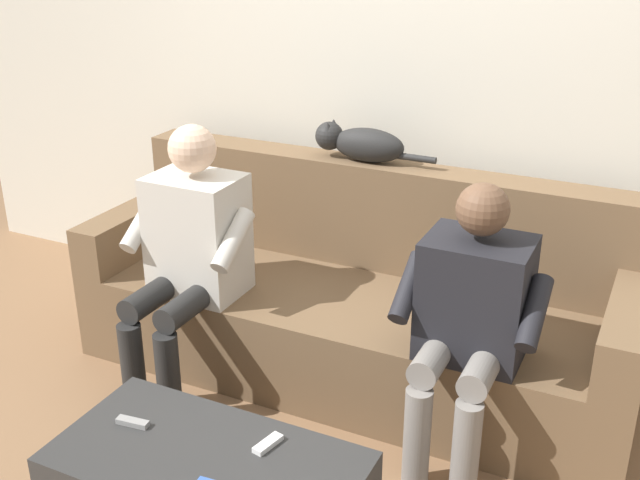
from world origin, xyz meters
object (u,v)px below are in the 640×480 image
(couch, at_px, (358,304))
(person_left_seated, at_px, (470,311))
(remote_gray, at_px, (133,422))
(remote_white, at_px, (268,444))
(person_right_seated, at_px, (190,246))
(cat_on_backrest, at_px, (360,143))

(couch, height_order, person_left_seated, person_left_seated)
(person_left_seated, xyz_separation_m, remote_gray, (0.92, 0.81, -0.25))
(remote_gray, distance_m, remote_white, 0.48)
(couch, relative_size, person_right_seated, 2.11)
(person_right_seated, bearing_deg, remote_white, 137.53)
(remote_white, bearing_deg, couch, -159.72)
(remote_white, bearing_deg, person_left_seated, 159.63)
(remote_gray, bearing_deg, person_right_seated, 103.50)
(remote_gray, bearing_deg, person_left_seated, 34.42)
(remote_white, bearing_deg, remote_gray, -65.70)
(couch, bearing_deg, cat_on_backrest, -65.58)
(person_right_seated, bearing_deg, person_left_seated, -179.55)
(cat_on_backrest, relative_size, remote_white, 5.12)
(remote_gray, bearing_deg, remote_white, 5.21)
(cat_on_backrest, distance_m, remote_gray, 1.61)
(couch, bearing_deg, remote_white, 97.96)
(person_left_seated, relative_size, remote_white, 9.57)
(person_left_seated, bearing_deg, cat_on_backrest, -42.12)
(cat_on_backrest, distance_m, remote_white, 1.53)
(cat_on_backrest, height_order, remote_white, cat_on_backrest)
(person_left_seated, relative_size, cat_on_backrest, 1.87)
(person_right_seated, height_order, remote_white, person_right_seated)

